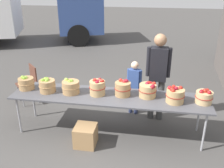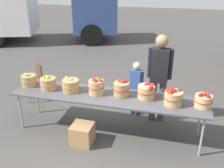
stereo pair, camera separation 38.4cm
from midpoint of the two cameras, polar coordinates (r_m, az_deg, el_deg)
name	(u,v)px [view 2 (the right image)]	position (r m, az deg, el deg)	size (l,w,h in m)	color
ground_plane	(108,131)	(4.84, 1.40, -10.70)	(40.00, 40.00, 0.00)	#474442
market_table	(108,97)	(4.47, 1.49, -3.08)	(3.50, 0.76, 0.75)	#4C4C51
apple_basket_green_0	(29,80)	(5.01, -16.31, 0.82)	(0.30, 0.30, 0.27)	#A87F51
apple_basket_green_1	(48,83)	(4.76, -12.07, 0.16)	(0.31, 0.31, 0.28)	#A87F51
apple_basket_green_2	(71,85)	(4.61, -7.04, -0.32)	(0.33, 0.33, 0.26)	#A87F51
apple_basket_red_0	(96,87)	(4.47, -1.11, -0.65)	(0.29, 0.29, 0.30)	tan
apple_basket_red_1	(121,89)	(4.42, 4.65, -1.12)	(0.30, 0.30, 0.29)	#A87F51
apple_basket_red_2	(147,91)	(4.39, 10.35, -1.69)	(0.32, 0.32, 0.27)	tan
apple_basket_red_3	(173,98)	(4.27, 16.26, -3.03)	(0.32, 0.32, 0.29)	tan
apple_basket_red_4	(203,100)	(4.38, 22.45, -3.53)	(0.30, 0.30, 0.26)	tan
vendor_adult	(159,73)	(4.84, 12.98, 2.49)	(0.46, 0.24, 1.75)	#3F3F3F
child_customer	(136,84)	(5.13, 7.63, -0.13)	(0.30, 0.19, 1.16)	#262D4C
box_truck	(9,7)	(11.81, -21.49, 15.99)	(7.98, 4.55, 2.75)	white
folding_chair	(35,78)	(6.05, -15.30, 1.22)	(0.57, 0.57, 0.86)	brown
produce_crate	(82,134)	(4.45, -4.26, -11.34)	(0.36, 0.36, 0.36)	#A87F51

